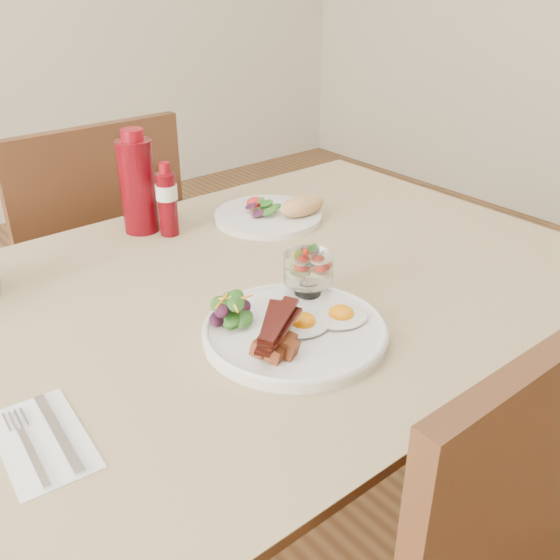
{
  "coord_description": "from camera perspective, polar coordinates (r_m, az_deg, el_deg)",
  "views": [
    {
      "loc": [
        -0.54,
        -0.77,
        1.27
      ],
      "look_at": [
        0.0,
        -0.11,
        0.82
      ],
      "focal_mm": 40.0,
      "sensor_mm": 36.0,
      "label": 1
    }
  ],
  "objects": [
    {
      "name": "second_plate",
      "position": [
        1.36,
        -0.36,
        6.17
      ],
      "size": [
        0.23,
        0.23,
        0.06
      ],
      "rotation": [
        0.0,
        0.0,
        -0.32
      ],
      "color": "silver",
      "rests_on": "table"
    },
    {
      "name": "hot_sauce_bottle",
      "position": [
        1.28,
        -10.27,
        7.18
      ],
      "size": [
        0.05,
        0.05,
        0.15
      ],
      "rotation": [
        0.0,
        0.0,
        0.17
      ],
      "color": "#5A050C",
      "rests_on": "table"
    },
    {
      "name": "fried_eggs",
      "position": [
        0.95,
        3.9,
        -3.58
      ],
      "size": [
        0.17,
        0.12,
        0.02
      ],
      "rotation": [
        0.0,
        0.0,
        0.31
      ],
      "color": "silver",
      "rests_on": "main_plate"
    },
    {
      "name": "chair_far",
      "position": [
        1.7,
        -16.73,
        0.69
      ],
      "size": [
        0.42,
        0.42,
        0.93
      ],
      "color": "#522C19",
      "rests_on": "ground"
    },
    {
      "name": "bacon_potato_pile",
      "position": [
        0.88,
        -0.28,
        -5.07
      ],
      "size": [
        0.11,
        0.09,
        0.05
      ],
      "rotation": [
        0.0,
        0.0,
        0.14
      ],
      "color": "maroon",
      "rests_on": "main_plate"
    },
    {
      "name": "ketchup_bottle",
      "position": [
        1.3,
        -12.88,
        8.5
      ],
      "size": [
        0.08,
        0.08,
        0.21
      ],
      "rotation": [
        0.0,
        0.0,
        0.05
      ],
      "color": "#5A050C",
      "rests_on": "table"
    },
    {
      "name": "napkin_cutlery",
      "position": [
        0.82,
        -20.8,
        -13.47
      ],
      "size": [
        0.11,
        0.18,
        0.01
      ],
      "rotation": [
        0.0,
        0.0,
        -0.08
      ],
      "color": "white",
      "rests_on": "table"
    },
    {
      "name": "main_plate",
      "position": [
        0.94,
        1.37,
        -4.8
      ],
      "size": [
        0.28,
        0.28,
        0.02
      ],
      "primitive_type": "cylinder",
      "color": "silver",
      "rests_on": "table"
    },
    {
      "name": "side_salad",
      "position": [
        0.95,
        -4.4,
        -2.82
      ],
      "size": [
        0.08,
        0.07,
        0.04
      ],
      "rotation": [
        0.0,
        0.0,
        0.17
      ],
      "color": "#1D4C14",
      "rests_on": "main_plate"
    },
    {
      "name": "fruit_cup",
      "position": [
        1.01,
        2.59,
        1.05
      ],
      "size": [
        0.08,
        0.08,
        0.08
      ],
      "rotation": [
        0.0,
        0.0,
        -0.19
      ],
      "color": "white",
      "rests_on": "main_plate"
    },
    {
      "name": "table",
      "position": [
        1.12,
        -3.61,
        -5.01
      ],
      "size": [
        1.33,
        0.88,
        0.75
      ],
      "color": "#522C19",
      "rests_on": "ground"
    }
  ]
}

